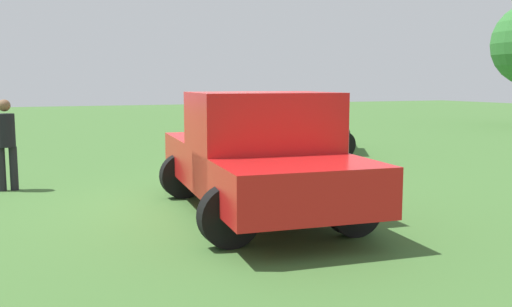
% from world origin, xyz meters
% --- Properties ---
extents(ground_plane, '(80.00, 80.00, 0.00)m').
position_xyz_m(ground_plane, '(0.00, 0.00, 0.00)').
color(ground_plane, '#3D662D').
extents(pickup_truck, '(2.65, 4.87, 1.79)m').
position_xyz_m(pickup_truck, '(-0.41, 1.02, 0.92)').
color(pickup_truck, black).
rests_on(pickup_truck, ground_plane).
extents(sedan_near, '(3.68, 4.67, 1.49)m').
position_xyz_m(sedan_near, '(-4.96, -5.50, 0.69)').
color(sedan_near, black).
rests_on(sedan_near, ground_plane).
extents(person_visitor, '(0.34, 0.33, 1.63)m').
position_xyz_m(person_visitor, '(2.96, -2.51, 0.92)').
color(person_visitor, black).
rests_on(person_visitor, ground_plane).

